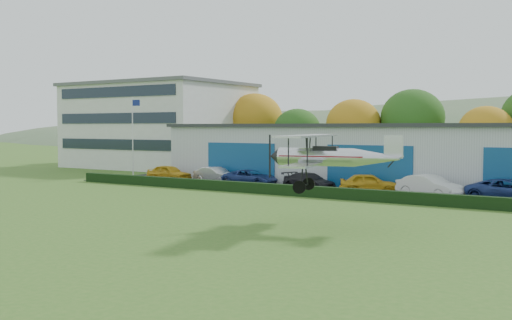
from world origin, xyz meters
The scene contains 16 objects.
ground centered at (0.00, 0.00, 0.00)m, with size 300.00×300.00×0.00m, color #37651F.
apron centered at (3.00, 21.00, 0.03)m, with size 48.00×9.00×0.05m, color black.
hedge centered at (3.00, 16.20, 0.40)m, with size 46.00×0.60×0.80m, color black.
hangar centered at (5.00, 27.98, 2.66)m, with size 40.60×12.60×5.30m.
office_block centered at (-28.00, 35.00, 5.21)m, with size 20.60×15.60×10.40m.
flagpole centered at (-19.88, 22.00, 4.78)m, with size 1.05×0.10×8.00m.
tree_belt centered at (0.85, 40.62, 5.61)m, with size 75.70×13.22×10.12m.
distant_hills centered at (-4.38, 140.00, -13.05)m, with size 430.00×196.00×56.00m.
car_0 centered at (-13.37, 19.78, 0.80)m, with size 1.77×4.41×1.50m, color gold.
car_1 centered at (-8.61, 20.46, 0.77)m, with size 1.53×4.38×1.44m, color silver.
car_2 centered at (-4.97, 20.42, 0.72)m, with size 2.23×4.83×1.34m, color navy.
car_3 centered at (0.94, 19.86, 0.73)m, with size 1.91×4.70×1.37m, color black.
car_4 centered at (5.70, 20.35, 0.80)m, with size 1.77×4.41×1.50m, color gold.
car_5 centered at (10.35, 19.92, 0.85)m, with size 1.69×4.84×1.60m, color silver.
car_6 centered at (15.52, 20.35, 0.81)m, with size 2.52×5.47×1.52m, color navy.
biplane centered at (9.62, 4.91, 3.63)m, with size 6.75×7.68×2.86m.
Camera 1 is at (22.42, -21.83, 5.04)m, focal length 41.97 mm.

